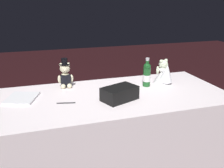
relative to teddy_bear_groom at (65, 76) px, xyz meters
The scene contains 8 objects.
ground_plane 0.96m from the teddy_bear_groom, 43.22° to the right, with size 12.00×12.00×0.00m, color black.
reception_table 0.67m from the teddy_bear_groom, 43.22° to the right, with size 2.03×0.94×0.71m, color white.
teddy_bear_groom is the anchor object (origin of this frame).
teddy_bear_bride 0.95m from the teddy_bear_groom, 10.73° to the right, with size 0.19×0.23×0.24m.
champagne_bottle 0.77m from the teddy_bear_groom, 15.34° to the right, with size 0.07×0.07×0.27m.
signing_pen 0.42m from the teddy_bear_groom, 98.05° to the right, with size 0.15×0.04×0.01m.
gift_case_black 0.60m from the teddy_bear_groom, 50.46° to the right, with size 0.33×0.27×0.11m.
guestbook 0.46m from the teddy_bear_groom, 152.39° to the right, with size 0.23×0.27×0.02m, color white.
Camera 1 is at (-0.61, -1.98, 1.51)m, focal length 40.98 mm.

